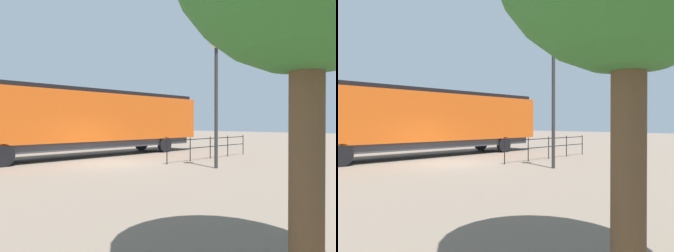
% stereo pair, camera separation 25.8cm
% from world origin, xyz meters
% --- Properties ---
extents(ground_plane, '(120.00, 120.00, 0.00)m').
position_xyz_m(ground_plane, '(0.00, 0.00, 0.00)').
color(ground_plane, '#756656').
extents(locomotive, '(2.82, 16.98, 4.12)m').
position_xyz_m(locomotive, '(-3.95, 1.52, 2.32)').
color(locomotive, '#D15114').
rests_on(locomotive, ground_plane).
extents(lamp_post, '(0.54, 0.54, 6.06)m').
position_xyz_m(lamp_post, '(4.76, 2.30, 4.38)').
color(lamp_post, '#2D2D2D').
rests_on(lamp_post, ground_plane).
extents(platform_fence, '(0.05, 7.25, 1.29)m').
position_xyz_m(platform_fence, '(2.18, 5.30, 0.82)').
color(platform_fence, black).
rests_on(platform_fence, ground_plane).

